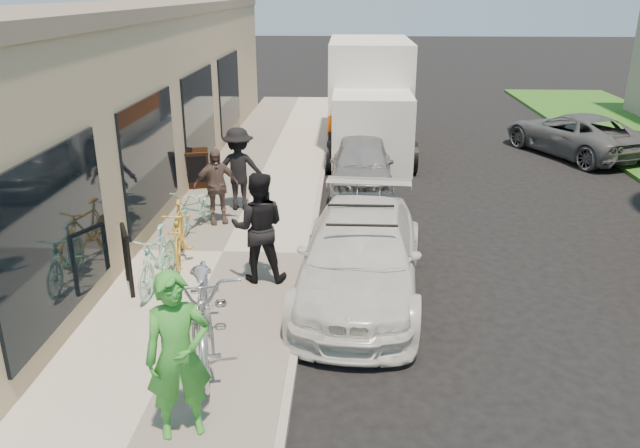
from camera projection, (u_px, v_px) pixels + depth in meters
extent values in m
plane|color=black|center=(329.00, 353.00, 8.30)|extent=(120.00, 120.00, 0.00)
cube|color=#B6B0A4|center=(223.00, 255.00, 11.17)|extent=(3.00, 34.00, 0.15)
cube|color=#9E9790|center=(309.00, 257.00, 11.10)|extent=(0.12, 34.00, 0.13)
cube|color=tan|center=(127.00, 100.00, 15.30)|extent=(3.50, 20.00, 4.00)
cube|color=#7A6D5C|center=(117.00, 9.00, 14.56)|extent=(3.60, 20.00, 0.25)
cube|color=black|center=(55.00, 237.00, 7.89)|extent=(0.06, 3.00, 2.20)
cube|color=black|center=(150.00, 157.00, 11.63)|extent=(0.06, 3.00, 2.20)
cube|color=black|center=(199.00, 116.00, 15.37)|extent=(0.06, 3.00, 2.20)
cube|color=black|center=(229.00, 91.00, 19.10)|extent=(0.06, 3.00, 2.20)
cylinder|color=black|center=(130.00, 268.00, 9.32)|extent=(0.07, 0.07, 0.96)
cylinder|color=black|center=(125.00, 252.00, 9.87)|extent=(0.07, 0.07, 0.96)
cylinder|color=black|center=(124.00, 231.00, 9.42)|extent=(0.33, 0.61, 0.07)
cube|color=black|center=(197.00, 171.00, 14.38)|extent=(0.59, 0.35, 0.91)
cube|color=black|center=(197.00, 167.00, 14.69)|extent=(0.59, 0.35, 0.91)
cube|color=black|center=(197.00, 169.00, 14.33)|extent=(0.47, 0.25, 0.65)
imported|color=silver|center=(360.00, 255.00, 9.70)|extent=(2.22, 4.69, 1.32)
cylinder|color=black|center=(362.00, 226.00, 8.99)|extent=(1.05, 0.04, 0.04)
cylinder|color=black|center=(361.00, 206.00, 9.82)|extent=(1.05, 0.04, 0.04)
imported|color=gray|center=(362.00, 164.00, 14.88)|extent=(1.53, 3.68, 1.25)
cube|color=white|center=(372.00, 132.00, 16.57)|extent=(2.09, 2.09, 1.98)
cube|color=black|center=(372.00, 116.00, 16.42)|extent=(1.93, 0.07, 0.94)
cube|color=white|center=(369.00, 90.00, 19.26)|extent=(2.41, 4.38, 3.02)
cube|color=#E0590D|center=(368.00, 112.00, 19.50)|extent=(2.43, 4.40, 0.57)
cylinder|color=black|center=(332.00, 157.00, 16.32)|extent=(0.26, 0.83, 0.83)
cylinder|color=black|center=(412.00, 158.00, 16.24)|extent=(0.26, 0.83, 0.83)
cylinder|color=black|center=(333.00, 147.00, 17.39)|extent=(0.26, 0.83, 0.83)
cylinder|color=black|center=(408.00, 148.00, 17.31)|extent=(0.26, 0.83, 0.83)
cylinder|color=black|center=(336.00, 119.00, 21.09)|extent=(0.26, 0.83, 0.83)
cylinder|color=black|center=(397.00, 120.00, 21.01)|extent=(0.26, 0.83, 0.83)
imported|color=#525557|center=(574.00, 134.00, 18.03)|extent=(3.66, 4.85, 1.22)
imported|color=silver|center=(205.00, 304.00, 7.85)|extent=(1.43, 2.68, 1.34)
imported|color=green|center=(178.00, 356.00, 6.29)|extent=(0.78, 0.65, 1.84)
imported|color=black|center=(258.00, 227.00, 9.78)|extent=(0.90, 0.72, 1.78)
imported|color=#91D8BD|center=(157.00, 259.00, 9.66)|extent=(0.55, 1.60, 0.94)
imported|color=#91D8BD|center=(196.00, 208.00, 12.05)|extent=(0.96, 1.69, 0.84)
imported|color=gold|center=(179.00, 233.00, 10.64)|extent=(0.77, 1.71, 0.99)
imported|color=black|center=(239.00, 169.00, 13.02)|extent=(1.18, 0.74, 1.74)
imported|color=brown|center=(216.00, 186.00, 12.26)|extent=(0.97, 0.66, 1.52)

